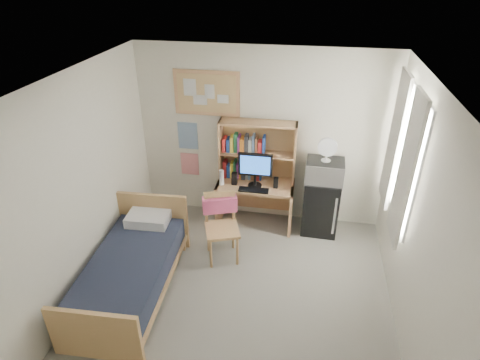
% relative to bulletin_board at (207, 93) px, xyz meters
% --- Properties ---
extents(floor, '(3.60, 4.20, 0.02)m').
position_rel_bulletin_board_xyz_m(floor, '(0.78, -2.08, -1.93)').
color(floor, gray).
rests_on(floor, ground).
extents(ceiling, '(3.60, 4.20, 0.02)m').
position_rel_bulletin_board_xyz_m(ceiling, '(0.78, -2.08, 0.68)').
color(ceiling, silver).
rests_on(ceiling, wall_back).
extents(wall_back, '(3.60, 0.04, 2.60)m').
position_rel_bulletin_board_xyz_m(wall_back, '(0.78, 0.02, -0.62)').
color(wall_back, white).
rests_on(wall_back, floor).
extents(wall_left, '(0.04, 4.20, 2.60)m').
position_rel_bulletin_board_xyz_m(wall_left, '(-1.02, -2.08, -0.62)').
color(wall_left, white).
rests_on(wall_left, floor).
extents(wall_right, '(0.04, 4.20, 2.60)m').
position_rel_bulletin_board_xyz_m(wall_right, '(2.58, -2.08, -0.62)').
color(wall_right, white).
rests_on(wall_right, floor).
extents(window_unit, '(0.10, 1.40, 1.70)m').
position_rel_bulletin_board_xyz_m(window_unit, '(2.53, -0.88, -0.32)').
color(window_unit, white).
rests_on(window_unit, wall_right).
extents(curtain_left, '(0.04, 0.55, 1.70)m').
position_rel_bulletin_board_xyz_m(curtain_left, '(2.50, -1.28, -0.32)').
color(curtain_left, silver).
rests_on(curtain_left, wall_right).
extents(curtain_right, '(0.04, 0.55, 1.70)m').
position_rel_bulletin_board_xyz_m(curtain_right, '(2.50, -0.48, -0.32)').
color(curtain_right, silver).
rests_on(curtain_right, wall_right).
extents(bulletin_board, '(0.94, 0.03, 0.64)m').
position_rel_bulletin_board_xyz_m(bulletin_board, '(0.00, 0.00, 0.00)').
color(bulletin_board, tan).
rests_on(bulletin_board, wall_back).
extents(poster_wave, '(0.30, 0.01, 0.42)m').
position_rel_bulletin_board_xyz_m(poster_wave, '(-0.32, 0.01, -0.67)').
color(poster_wave, '#255B97').
rests_on(poster_wave, wall_back).
extents(poster_japan, '(0.28, 0.01, 0.36)m').
position_rel_bulletin_board_xyz_m(poster_japan, '(-0.32, 0.01, -1.14)').
color(poster_japan, red).
rests_on(poster_japan, wall_back).
extents(desk, '(1.12, 0.57, 0.70)m').
position_rel_bulletin_board_xyz_m(desk, '(0.75, -0.28, -1.57)').
color(desk, tan).
rests_on(desk, floor).
extents(desk_chair, '(0.60, 0.60, 0.94)m').
position_rel_bulletin_board_xyz_m(desk_chair, '(0.44, -1.15, -1.45)').
color(desk_chair, tan).
rests_on(desk_chair, floor).
extents(mini_fridge, '(0.51, 0.51, 0.85)m').
position_rel_bulletin_board_xyz_m(mini_fridge, '(1.71, -0.25, -1.49)').
color(mini_fridge, black).
rests_on(mini_fridge, floor).
extents(bed, '(1.00, 1.87, 0.50)m').
position_rel_bulletin_board_xyz_m(bed, '(-0.50, -1.97, -1.67)').
color(bed, black).
rests_on(bed, floor).
extents(hutch, '(1.10, 0.29, 0.90)m').
position_rel_bulletin_board_xyz_m(hutch, '(0.75, -0.13, -0.77)').
color(hutch, tan).
rests_on(hutch, desk).
extents(monitor, '(0.48, 0.04, 0.51)m').
position_rel_bulletin_board_xyz_m(monitor, '(0.75, -0.34, -0.97)').
color(monitor, black).
rests_on(monitor, desk).
extents(keyboard, '(0.43, 0.14, 0.02)m').
position_rel_bulletin_board_xyz_m(keyboard, '(0.75, -0.48, -1.21)').
color(keyboard, black).
rests_on(keyboard, desk).
extents(speaker_left, '(0.08, 0.08, 0.18)m').
position_rel_bulletin_board_xyz_m(speaker_left, '(0.45, -0.35, -1.13)').
color(speaker_left, black).
rests_on(speaker_left, desk).
extents(speaker_right, '(0.07, 0.07, 0.16)m').
position_rel_bulletin_board_xyz_m(speaker_right, '(1.05, -0.34, -1.14)').
color(speaker_right, black).
rests_on(speaker_right, desk).
extents(water_bottle, '(0.07, 0.07, 0.23)m').
position_rel_bulletin_board_xyz_m(water_bottle, '(0.27, -0.39, -1.11)').
color(water_bottle, silver).
rests_on(water_bottle, desk).
extents(hoodie, '(0.47, 0.28, 0.22)m').
position_rel_bulletin_board_xyz_m(hoodie, '(0.37, -0.96, -1.19)').
color(hoodie, '#D7517D').
rests_on(hoodie, desk_chair).
extents(microwave, '(0.53, 0.41, 0.30)m').
position_rel_bulletin_board_xyz_m(microwave, '(1.71, -0.27, -0.92)').
color(microwave, silver).
rests_on(microwave, mini_fridge).
extents(desk_fan, '(0.26, 0.26, 0.32)m').
position_rel_bulletin_board_xyz_m(desk_fan, '(1.71, -0.27, -0.61)').
color(desk_fan, silver).
rests_on(desk_fan, microwave).
extents(pillow, '(0.56, 0.40, 0.13)m').
position_rel_bulletin_board_xyz_m(pillow, '(-0.54, -1.22, -1.35)').
color(pillow, silver).
rests_on(pillow, bed).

